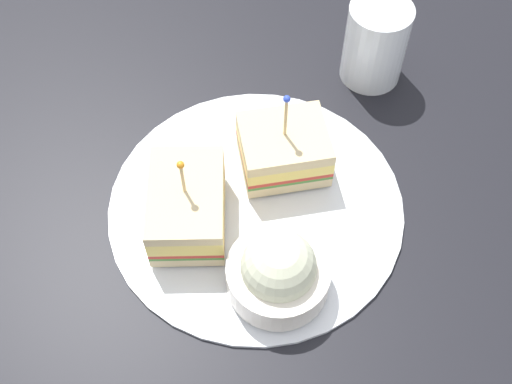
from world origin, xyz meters
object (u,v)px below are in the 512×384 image
Objects in this scene: plate at (256,205)px; coleslaw_bowl at (278,271)px; sandwich_half_back at (187,206)px; drink_glass at (375,47)px; sandwich_half_front at (284,149)px.

plate is 3.13× the size of coleslaw_bowl.
coleslaw_bowl reaches higher than plate.
sandwich_half_back reaches higher than plate.
sandwich_half_back reaches higher than drink_glass.
sandwich_half_back reaches higher than coleslaw_bowl.
sandwich_half_front reaches higher than drink_glass.
plate is at bearing -157.04° from sandwich_half_front.
drink_glass is (28.16, 4.42, 0.81)cm from sandwich_half_back.
sandwich_half_front reaches higher than coleslaw_bowl.
coleslaw_bowl is (-8.92, -10.52, 0.05)cm from sandwich_half_front.
sandwich_half_back is at bearing 179.14° from sandwich_half_front.
coleslaw_bowl is (2.74, -10.70, -0.07)cm from sandwich_half_back.
drink_glass is at bearing 15.55° from sandwich_half_front.
sandwich_half_back is at bearing 104.34° from coleslaw_bowl.
sandwich_half_front reaches higher than plate.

